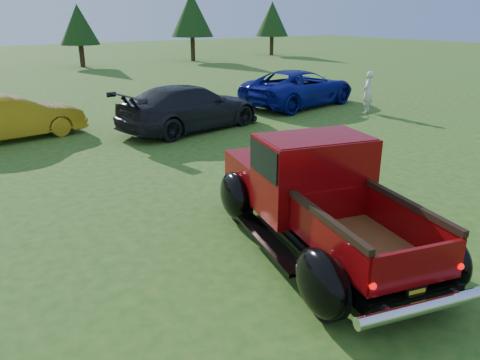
{
  "coord_description": "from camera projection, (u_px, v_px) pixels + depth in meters",
  "views": [
    {
      "loc": [
        -4.19,
        -5.91,
        3.71
      ],
      "look_at": [
        -0.07,
        0.2,
        1.08
      ],
      "focal_mm": 35.0,
      "sensor_mm": 36.0,
      "label": 1
    }
  ],
  "objects": [
    {
      "name": "tree_east",
      "position": [
        192.0,
        15.0,
        37.78
      ],
      "size": [
        3.46,
        3.46,
        5.4
      ],
      "color": "#332114",
      "rests_on": "ground"
    },
    {
      "name": "show_car_grey",
      "position": [
        190.0,
        107.0,
        15.68
      ],
      "size": [
        5.45,
        2.99,
        1.5
      ],
      "primitive_type": "imported",
      "rotation": [
        0.0,
        0.0,
        1.75
      ],
      "color": "black",
      "rests_on": "ground"
    },
    {
      "name": "tree_far_east",
      "position": [
        272.0,
        19.0,
        43.45
      ],
      "size": [
        3.07,
        3.07,
        4.8
      ],
      "color": "#332114",
      "rests_on": "ground"
    },
    {
      "name": "tree_mid_right",
      "position": [
        79.0,
        25.0,
        33.66
      ],
      "size": [
        2.82,
        2.82,
        4.4
      ],
      "color": "#332114",
      "rests_on": "ground"
    },
    {
      "name": "pickup_truck",
      "position": [
        312.0,
        193.0,
        7.82
      ],
      "size": [
        3.29,
        5.3,
        1.86
      ],
      "rotation": [
        0.0,
        0.0,
        -0.24
      ],
      "color": "black",
      "rests_on": "ground"
    },
    {
      "name": "show_car_yellow",
      "position": [
        13.0,
        117.0,
        14.48
      ],
      "size": [
        4.29,
        1.9,
        1.37
      ],
      "primitive_type": "imported",
      "rotation": [
        0.0,
        0.0,
        1.68
      ],
      "color": "#B78418",
      "rests_on": "ground"
    },
    {
      "name": "ground",
      "position": [
        250.0,
        241.0,
        8.07
      ],
      "size": [
        120.0,
        120.0,
        0.0
      ],
      "primitive_type": "plane",
      "color": "#265217",
      "rests_on": "ground"
    },
    {
      "name": "show_car_blue",
      "position": [
        299.0,
        88.0,
        19.8
      ],
      "size": [
        5.78,
        3.44,
        1.51
      ],
      "primitive_type": "imported",
      "rotation": [
        0.0,
        0.0,
        1.75
      ],
      "color": "navy",
      "rests_on": "ground"
    },
    {
      "name": "spectator",
      "position": [
        367.0,
        92.0,
        18.34
      ],
      "size": [
        0.7,
        0.63,
        1.62
      ],
      "primitive_type": "imported",
      "rotation": [
        0.0,
        0.0,
        3.67
      ],
      "color": "beige",
      "rests_on": "ground"
    }
  ]
}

